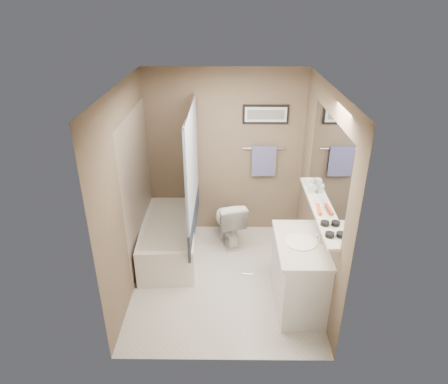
{
  "coord_description": "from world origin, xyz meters",
  "views": [
    {
      "loc": [
        0.04,
        -4.03,
        3.23
      ],
      "look_at": [
        0.0,
        0.15,
        1.15
      ],
      "focal_mm": 32.0,
      "sensor_mm": 36.0,
      "label": 1
    }
  ],
  "objects_px": {
    "toilet": "(228,221)",
    "candle_bowl_near": "(330,235)",
    "soap_bottle": "(312,187)",
    "candle_bowl_far": "(325,223)",
    "bathtub": "(169,237)",
    "glass_jar": "(309,182)",
    "vanity": "(299,276)",
    "hair_brush_front": "(319,209)"
  },
  "relations": [
    {
      "from": "vanity",
      "to": "hair_brush_front",
      "type": "distance_m",
      "value": 0.79
    },
    {
      "from": "toilet",
      "to": "candle_bowl_far",
      "type": "relative_size",
      "value": 7.54
    },
    {
      "from": "vanity",
      "to": "candle_bowl_far",
      "type": "bearing_deg",
      "value": -27.09
    },
    {
      "from": "bathtub",
      "to": "candle_bowl_far",
      "type": "relative_size",
      "value": 16.67
    },
    {
      "from": "candle_bowl_near",
      "to": "vanity",
      "type": "bearing_deg",
      "value": 121.57
    },
    {
      "from": "bathtub",
      "to": "vanity",
      "type": "bearing_deg",
      "value": -35.34
    },
    {
      "from": "toilet",
      "to": "vanity",
      "type": "bearing_deg",
      "value": 105.82
    },
    {
      "from": "bathtub",
      "to": "soap_bottle",
      "type": "relative_size",
      "value": 9.84
    },
    {
      "from": "vanity",
      "to": "candle_bowl_far",
      "type": "relative_size",
      "value": 10.0
    },
    {
      "from": "vanity",
      "to": "toilet",
      "type": "bearing_deg",
      "value": 119.8
    },
    {
      "from": "toilet",
      "to": "soap_bottle",
      "type": "bearing_deg",
      "value": 131.27
    },
    {
      "from": "candle_bowl_far",
      "to": "glass_jar",
      "type": "distance_m",
      "value": 0.92
    },
    {
      "from": "vanity",
      "to": "glass_jar",
      "type": "xyz_separation_m",
      "value": [
        0.19,
        0.83,
        0.77
      ]
    },
    {
      "from": "toilet",
      "to": "candle_bowl_near",
      "type": "relative_size",
      "value": 7.54
    },
    {
      "from": "vanity",
      "to": "soap_bottle",
      "type": "xyz_separation_m",
      "value": [
        0.19,
        0.66,
        0.79
      ]
    },
    {
      "from": "soap_bottle",
      "to": "vanity",
      "type": "bearing_deg",
      "value": -105.67
    },
    {
      "from": "vanity",
      "to": "candle_bowl_near",
      "type": "distance_m",
      "value": 0.82
    },
    {
      "from": "vanity",
      "to": "hair_brush_front",
      "type": "xyz_separation_m",
      "value": [
        0.19,
        0.2,
        0.74
      ]
    },
    {
      "from": "toilet",
      "to": "hair_brush_front",
      "type": "bearing_deg",
      "value": 116.22
    },
    {
      "from": "vanity",
      "to": "soap_bottle",
      "type": "height_order",
      "value": "soap_bottle"
    },
    {
      "from": "glass_jar",
      "to": "soap_bottle",
      "type": "bearing_deg",
      "value": -90.0
    },
    {
      "from": "toilet",
      "to": "soap_bottle",
      "type": "relative_size",
      "value": 4.45
    },
    {
      "from": "toilet",
      "to": "hair_brush_front",
      "type": "height_order",
      "value": "hair_brush_front"
    },
    {
      "from": "bathtub",
      "to": "soap_bottle",
      "type": "height_order",
      "value": "soap_bottle"
    },
    {
      "from": "bathtub",
      "to": "hair_brush_front",
      "type": "distance_m",
      "value": 2.15
    },
    {
      "from": "toilet",
      "to": "hair_brush_front",
      "type": "relative_size",
      "value": 3.08
    },
    {
      "from": "candle_bowl_far",
      "to": "bathtub",
      "type": "bearing_deg",
      "value": 148.64
    },
    {
      "from": "glass_jar",
      "to": "soap_bottle",
      "type": "relative_size",
      "value": 0.66
    },
    {
      "from": "hair_brush_front",
      "to": "toilet",
      "type": "bearing_deg",
      "value": 131.9
    },
    {
      "from": "candle_bowl_far",
      "to": "candle_bowl_near",
      "type": "bearing_deg",
      "value": -90.0
    },
    {
      "from": "hair_brush_front",
      "to": "glass_jar",
      "type": "distance_m",
      "value": 0.62
    },
    {
      "from": "candle_bowl_near",
      "to": "glass_jar",
      "type": "height_order",
      "value": "glass_jar"
    },
    {
      "from": "hair_brush_front",
      "to": "candle_bowl_far",
      "type": "bearing_deg",
      "value": -90.0
    },
    {
      "from": "bathtub",
      "to": "hair_brush_front",
      "type": "bearing_deg",
      "value": -27.34
    },
    {
      "from": "vanity",
      "to": "glass_jar",
      "type": "height_order",
      "value": "glass_jar"
    },
    {
      "from": "vanity",
      "to": "candle_bowl_far",
      "type": "height_order",
      "value": "candle_bowl_far"
    },
    {
      "from": "candle_bowl_far",
      "to": "glass_jar",
      "type": "height_order",
      "value": "glass_jar"
    },
    {
      "from": "toilet",
      "to": "candle_bowl_near",
      "type": "xyz_separation_m",
      "value": [
        0.98,
        -1.6,
        0.8
      ]
    },
    {
      "from": "toilet",
      "to": "candle_bowl_near",
      "type": "bearing_deg",
      "value": 105.83
    },
    {
      "from": "toilet",
      "to": "vanity",
      "type": "xyz_separation_m",
      "value": [
        0.79,
        -1.3,
        0.06
      ]
    },
    {
      "from": "bathtub",
      "to": "candle_bowl_near",
      "type": "height_order",
      "value": "candle_bowl_near"
    },
    {
      "from": "soap_bottle",
      "to": "candle_bowl_near",
      "type": "bearing_deg",
      "value": -90.0
    }
  ]
}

